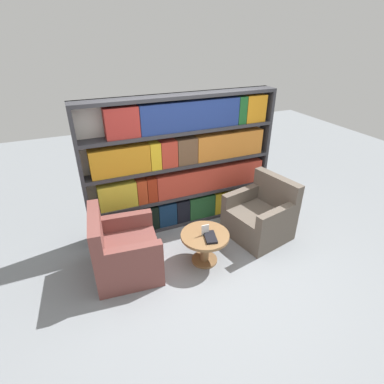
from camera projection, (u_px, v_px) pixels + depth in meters
ground_plane at (216, 267)px, 4.14m from camera, size 14.00×14.00×0.00m
bookshelf at (186, 164)px, 4.67m from camera, size 3.00×0.30×2.11m
armchair_left at (124, 252)px, 3.92m from camera, size 0.90×0.93×0.94m
armchair_right at (260, 217)px, 4.66m from camera, size 0.97×1.00×0.94m
coffee_table at (205, 242)px, 4.10m from camera, size 0.66×0.66×0.46m
table_sign at (205, 230)px, 4.00m from camera, size 0.11×0.06×0.15m
stray_book at (210, 237)px, 3.96m from camera, size 0.21×0.29×0.03m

